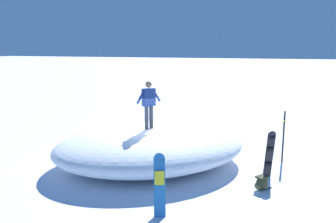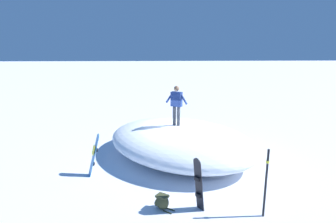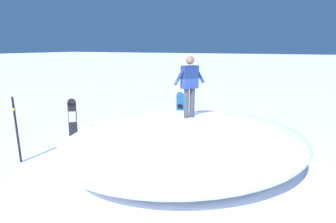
% 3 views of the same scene
% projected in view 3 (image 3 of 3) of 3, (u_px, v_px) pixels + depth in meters
% --- Properties ---
extents(ground, '(240.00, 240.00, 0.00)m').
position_uv_depth(ground, '(182.00, 164.00, 7.86)').
color(ground, white).
extents(snow_mound, '(8.77, 8.53, 1.41)m').
position_uv_depth(snow_mound, '(186.00, 143.00, 7.53)').
color(snow_mound, white).
rests_on(snow_mound, ground).
extents(snowboarder_standing, '(0.63, 0.91, 1.69)m').
position_uv_depth(snowboarder_standing, '(190.00, 83.00, 7.31)').
color(snowboarder_standing, '#333842').
rests_on(snowboarder_standing, snow_mound).
extents(snowboard_primary_upright, '(0.44, 0.52, 1.57)m').
position_uv_depth(snowboard_primary_upright, '(180.00, 109.00, 11.13)').
color(snowboard_primary_upright, '#2672BF').
rests_on(snowboard_primary_upright, ground).
extents(snowboard_secondary_upright, '(0.36, 0.34, 1.63)m').
position_uv_depth(snowboard_secondary_upright, '(73.00, 121.00, 9.19)').
color(snowboard_secondary_upright, black).
rests_on(snowboard_secondary_upright, ground).
extents(backpack_near, '(0.54, 0.62, 0.45)m').
position_uv_depth(backpack_near, '(97.00, 131.00, 10.18)').
color(backpack_near, '#383D23').
rests_on(backpack_near, ground).
extents(trail_marker_pole, '(0.10, 0.10, 1.97)m').
position_uv_depth(trail_marker_pole, '(17.00, 129.00, 7.75)').
color(trail_marker_pole, black).
rests_on(trail_marker_pole, ground).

